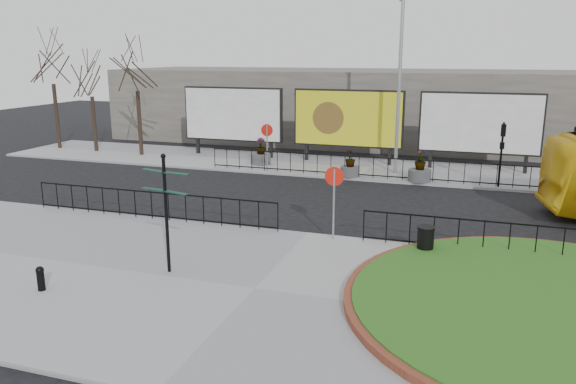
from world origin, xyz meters
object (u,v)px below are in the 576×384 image
at_px(planter_b, 350,167).
at_px(planter_a, 261,156).
at_px(bollard, 40,277).
at_px(lamp_post, 400,81).
at_px(billboard_mid, 348,119).
at_px(litter_bin, 425,241).
at_px(planter_c, 420,171).
at_px(fingerpost_sign, 166,202).

bearing_deg(planter_b, planter_a, 163.57).
distance_m(planter_a, planter_b, 5.66).
distance_m(bollard, planter_a, 17.90).
height_order(planter_a, planter_b, planter_a).
height_order(lamp_post, planter_a, lamp_post).
relative_size(billboard_mid, litter_bin, 6.86).
bearing_deg(litter_bin, planter_c, 96.42).
relative_size(lamp_post, planter_a, 6.23).
distance_m(bollard, litter_bin, 11.05).
xyz_separation_m(fingerpost_sign, planter_b, (2.21, 14.07, -1.59)).
xyz_separation_m(fingerpost_sign, litter_bin, (6.81, 3.69, -1.61)).
relative_size(bollard, planter_a, 0.45).
xyz_separation_m(lamp_post, planter_b, (-2.06, -1.60, -4.24)).
bearing_deg(planter_c, billboard_mid, 140.84).
distance_m(bollard, planter_b, 16.96).
distance_m(planter_b, planter_c, 3.44).
bearing_deg(planter_a, fingerpost_sign, -78.39).
xyz_separation_m(lamp_post, fingerpost_sign, (-4.26, -15.67, -2.64)).
bearing_deg(planter_b, planter_c, 0.00).
distance_m(fingerpost_sign, planter_c, 15.24).
height_order(lamp_post, litter_bin, lamp_post).
bearing_deg(fingerpost_sign, planter_a, 116.30).
xyz_separation_m(billboard_mid, lamp_post, (3.01, -1.97, 2.23)).
bearing_deg(fingerpost_sign, bollard, -124.14).
relative_size(lamp_post, bollard, 13.88).
bearing_deg(bollard, planter_a, 92.21).
bearing_deg(billboard_mid, fingerpost_sign, -94.07).
height_order(bollard, planter_a, planter_a).
height_order(lamp_post, fingerpost_sign, lamp_post).
distance_m(lamp_post, planter_c, 4.70).
relative_size(planter_b, planter_c, 0.91).
distance_m(fingerpost_sign, litter_bin, 7.91).
xyz_separation_m(lamp_post, litter_bin, (2.55, -11.99, -4.25)).
bearing_deg(lamp_post, litter_bin, -78.00).
relative_size(billboard_mid, lamp_post, 0.67).
height_order(planter_a, planter_c, planter_c).
xyz_separation_m(billboard_mid, planter_b, (0.95, -3.57, -2.01)).
xyz_separation_m(billboard_mid, fingerpost_sign, (-1.26, -17.65, -0.42)).
bearing_deg(planter_a, litter_bin, -50.07).
relative_size(fingerpost_sign, bollard, 5.14).
bearing_deg(fingerpost_sign, planter_b, 95.79).
distance_m(billboard_mid, planter_b, 4.21).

